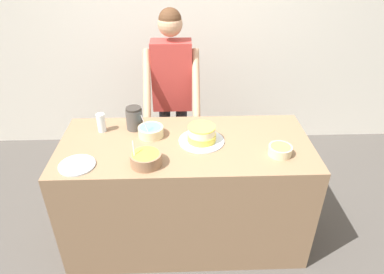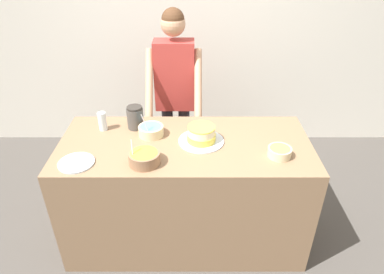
{
  "view_description": "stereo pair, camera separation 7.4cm",
  "coord_description": "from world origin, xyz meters",
  "px_view_note": "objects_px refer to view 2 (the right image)",
  "views": [
    {
      "loc": [
        -0.02,
        -1.66,
        2.22
      ],
      "look_at": [
        0.05,
        0.36,
        0.97
      ],
      "focal_mm": 32.0,
      "sensor_mm": 36.0,
      "label": 1
    },
    {
      "loc": [
        0.05,
        -1.66,
        2.22
      ],
      "look_at": [
        0.05,
        0.36,
        0.97
      ],
      "focal_mm": 32.0,
      "sensor_mm": 36.0,
      "label": 2
    }
  ],
  "objects_px": {
    "frosting_bowl_orange": "(145,157)",
    "drinking_glass": "(103,121)",
    "frosting_bowl_blue": "(152,130)",
    "stoneware_jar": "(136,117)",
    "frosting_bowl_yellow": "(280,152)",
    "ceramic_plate": "(77,163)",
    "person_baker": "(175,84)",
    "cake": "(202,135)"
  },
  "relations": [
    {
      "from": "frosting_bowl_yellow",
      "to": "drinking_glass",
      "type": "relative_size",
      "value": 1.11
    },
    {
      "from": "frosting_bowl_yellow",
      "to": "frosting_bowl_orange",
      "type": "distance_m",
      "value": 0.9
    },
    {
      "from": "frosting_bowl_orange",
      "to": "drinking_glass",
      "type": "height_order",
      "value": "frosting_bowl_orange"
    },
    {
      "from": "frosting_bowl_yellow",
      "to": "person_baker",
      "type": "bearing_deg",
      "value": 128.72
    },
    {
      "from": "person_baker",
      "to": "cake",
      "type": "bearing_deg",
      "value": -73.41
    },
    {
      "from": "cake",
      "to": "frosting_bowl_yellow",
      "type": "height_order",
      "value": "cake"
    },
    {
      "from": "frosting_bowl_orange",
      "to": "stoneware_jar",
      "type": "xyz_separation_m",
      "value": [
        -0.12,
        0.47,
        0.04
      ]
    },
    {
      "from": "drinking_glass",
      "to": "ceramic_plate",
      "type": "relative_size",
      "value": 0.61
    },
    {
      "from": "drinking_glass",
      "to": "stoneware_jar",
      "type": "height_order",
      "value": "stoneware_jar"
    },
    {
      "from": "frosting_bowl_blue",
      "to": "frosting_bowl_yellow",
      "type": "xyz_separation_m",
      "value": [
        0.89,
        -0.27,
        -0.01
      ]
    },
    {
      "from": "cake",
      "to": "ceramic_plate",
      "type": "distance_m",
      "value": 0.86
    },
    {
      "from": "person_baker",
      "to": "frosting_bowl_blue",
      "type": "xyz_separation_m",
      "value": [
        -0.15,
        -0.65,
        -0.1
      ]
    },
    {
      "from": "cake",
      "to": "frosting_bowl_blue",
      "type": "xyz_separation_m",
      "value": [
        -0.37,
        0.09,
        -0.01
      ]
    },
    {
      "from": "cake",
      "to": "drinking_glass",
      "type": "distance_m",
      "value": 0.76
    },
    {
      "from": "cake",
      "to": "drinking_glass",
      "type": "xyz_separation_m",
      "value": [
        -0.74,
        0.17,
        0.02
      ]
    },
    {
      "from": "person_baker",
      "to": "drinking_glass",
      "type": "relative_size",
      "value": 11.73
    },
    {
      "from": "frosting_bowl_yellow",
      "to": "ceramic_plate",
      "type": "distance_m",
      "value": 1.34
    },
    {
      "from": "frosting_bowl_blue",
      "to": "drinking_glass",
      "type": "relative_size",
      "value": 1.39
    },
    {
      "from": "drinking_glass",
      "to": "stoneware_jar",
      "type": "bearing_deg",
      "value": 7.27
    },
    {
      "from": "cake",
      "to": "ceramic_plate",
      "type": "relative_size",
      "value": 1.39
    },
    {
      "from": "frosting_bowl_blue",
      "to": "frosting_bowl_yellow",
      "type": "relative_size",
      "value": 1.26
    },
    {
      "from": "cake",
      "to": "frosting_bowl_blue",
      "type": "bearing_deg",
      "value": 166.39
    },
    {
      "from": "person_baker",
      "to": "stoneware_jar",
      "type": "distance_m",
      "value": 0.6
    },
    {
      "from": "person_baker",
      "to": "frosting_bowl_orange",
      "type": "relative_size",
      "value": 8.17
    },
    {
      "from": "frosting_bowl_yellow",
      "to": "frosting_bowl_orange",
      "type": "bearing_deg",
      "value": -174.92
    },
    {
      "from": "frosting_bowl_blue",
      "to": "stoneware_jar",
      "type": "height_order",
      "value": "frosting_bowl_blue"
    },
    {
      "from": "frosting_bowl_yellow",
      "to": "frosting_bowl_orange",
      "type": "xyz_separation_m",
      "value": [
        -0.89,
        -0.08,
        0.01
      ]
    },
    {
      "from": "person_baker",
      "to": "frosting_bowl_orange",
      "type": "bearing_deg",
      "value": -98.84
    },
    {
      "from": "drinking_glass",
      "to": "frosting_bowl_yellow",
      "type": "bearing_deg",
      "value": -15.79
    },
    {
      "from": "stoneware_jar",
      "to": "cake",
      "type": "bearing_deg",
      "value": -22.13
    },
    {
      "from": "person_baker",
      "to": "drinking_glass",
      "type": "xyz_separation_m",
      "value": [
        -0.52,
        -0.56,
        -0.07
      ]
    },
    {
      "from": "person_baker",
      "to": "frosting_bowl_orange",
      "type": "distance_m",
      "value": 1.02
    },
    {
      "from": "person_baker",
      "to": "drinking_glass",
      "type": "height_order",
      "value": "person_baker"
    },
    {
      "from": "frosting_bowl_orange",
      "to": "ceramic_plate",
      "type": "bearing_deg",
      "value": -179.26
    },
    {
      "from": "frosting_bowl_blue",
      "to": "ceramic_plate",
      "type": "relative_size",
      "value": 0.85
    },
    {
      "from": "frosting_bowl_orange",
      "to": "frosting_bowl_yellow",
      "type": "bearing_deg",
      "value": 5.08
    },
    {
      "from": "stoneware_jar",
      "to": "frosting_bowl_blue",
      "type": "bearing_deg",
      "value": -41.31
    },
    {
      "from": "ceramic_plate",
      "to": "stoneware_jar",
      "type": "relative_size",
      "value": 1.32
    },
    {
      "from": "ceramic_plate",
      "to": "frosting_bowl_blue",
      "type": "bearing_deg",
      "value": 38.47
    },
    {
      "from": "drinking_glass",
      "to": "frosting_bowl_blue",
      "type": "bearing_deg",
      "value": -12.4
    },
    {
      "from": "frosting_bowl_blue",
      "to": "stoneware_jar",
      "type": "bearing_deg",
      "value": 138.69
    },
    {
      "from": "frosting_bowl_yellow",
      "to": "frosting_bowl_orange",
      "type": "relative_size",
      "value": 0.77
    }
  ]
}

